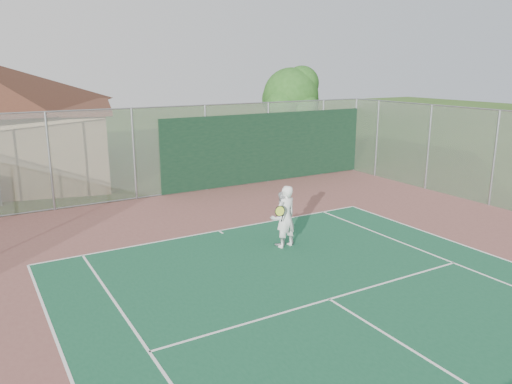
% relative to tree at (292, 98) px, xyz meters
% --- Properties ---
extents(back_fence, '(20.08, 0.11, 3.53)m').
position_rel_tree_xyz_m(back_fence, '(-7.33, -4.64, -1.66)').
color(back_fence, gray).
rests_on(back_fence, ground).
extents(side_fence_right, '(0.08, 9.00, 3.50)m').
position_rel_tree_xyz_m(side_fence_right, '(0.56, -9.12, -1.58)').
color(side_fence_right, gray).
rests_on(side_fence_right, ground).
extents(tree, '(3.63, 3.44, 5.06)m').
position_rel_tree_xyz_m(tree, '(0.00, 0.00, 0.00)').
color(tree, '#312212').
rests_on(tree, ground).
extents(player_white_front, '(0.91, 0.63, 1.78)m').
position_rel_tree_xyz_m(player_white_front, '(-8.44, -11.97, -2.43)').
color(player_white_front, silver).
rests_on(player_white_front, ground).
extents(player_grey_back, '(0.77, 0.60, 1.57)m').
position_rel_tree_xyz_m(player_grey_back, '(-8.42, -11.77, -2.54)').
color(player_grey_back, '#B2B4B7').
rests_on(player_grey_back, ground).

